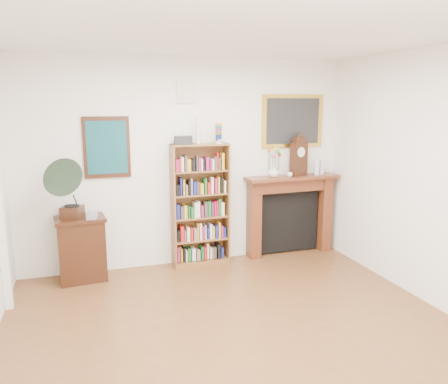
# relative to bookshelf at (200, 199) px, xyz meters

# --- Properties ---
(room) EXTENTS (4.51, 5.01, 2.81)m
(room) POSITION_rel_bookshelf_xyz_m (-0.13, -2.34, 0.46)
(room) COLOR brown
(room) RESTS_ON ground
(teal_poster) EXTENTS (0.58, 0.04, 0.78)m
(teal_poster) POSITION_rel_bookshelf_xyz_m (-1.18, 0.14, 0.72)
(teal_poster) COLOR black
(teal_poster) RESTS_ON back_wall
(small_picture) EXTENTS (0.26, 0.04, 0.30)m
(small_picture) POSITION_rel_bookshelf_xyz_m (-0.13, 0.14, 1.42)
(small_picture) COLOR white
(small_picture) RESTS_ON back_wall
(gilt_painting) EXTENTS (0.95, 0.04, 0.75)m
(gilt_painting) POSITION_rel_bookshelf_xyz_m (1.42, 0.14, 1.02)
(gilt_painting) COLOR gold
(gilt_painting) RESTS_ON back_wall
(bookshelf) EXTENTS (0.77, 0.28, 1.93)m
(bookshelf) POSITION_rel_bookshelf_xyz_m (0.00, 0.00, 0.00)
(bookshelf) COLOR brown
(bookshelf) RESTS_ON floor
(side_cabinet) EXTENTS (0.64, 0.49, 0.81)m
(side_cabinet) POSITION_rel_bookshelf_xyz_m (-1.56, -0.08, -0.53)
(side_cabinet) COLOR black
(side_cabinet) RESTS_ON floor
(fireplace) EXTENTS (1.41, 0.38, 1.18)m
(fireplace) POSITION_rel_bookshelf_xyz_m (1.37, 0.06, -0.24)
(fireplace) COLOR #552A13
(fireplace) RESTS_ON floor
(gramophone) EXTENTS (0.64, 0.71, 0.76)m
(gramophone) POSITION_rel_bookshelf_xyz_m (-1.65, -0.18, 0.31)
(gramophone) COLOR black
(gramophone) RESTS_ON side_cabinet
(cd_stack) EXTENTS (0.14, 0.14, 0.08)m
(cd_stack) POSITION_rel_bookshelf_xyz_m (-1.42, -0.20, -0.08)
(cd_stack) COLOR #B1B2BE
(cd_stack) RESTS_ON side_cabinet
(mantel_clock) EXTENTS (0.26, 0.19, 0.55)m
(mantel_clock) POSITION_rel_bookshelf_xyz_m (1.47, 0.02, 0.51)
(mantel_clock) COLOR black
(mantel_clock) RESTS_ON fireplace
(flower_vase) EXTENTS (0.17, 0.17, 0.16)m
(flower_vase) POSITION_rel_bookshelf_xyz_m (1.08, -0.00, 0.32)
(flower_vase) COLOR white
(flower_vase) RESTS_ON fireplace
(teacup) EXTENTS (0.10, 0.10, 0.06)m
(teacup) POSITION_rel_bookshelf_xyz_m (1.30, -0.05, 0.27)
(teacup) COLOR white
(teacup) RESTS_ON fireplace
(bottle_left) EXTENTS (0.07, 0.07, 0.24)m
(bottle_left) POSITION_rel_bookshelf_xyz_m (1.74, -0.03, 0.36)
(bottle_left) COLOR silver
(bottle_left) RESTS_ON fireplace
(bottle_right) EXTENTS (0.06, 0.06, 0.20)m
(bottle_right) POSITION_rel_bookshelf_xyz_m (1.85, 0.01, 0.34)
(bottle_right) COLOR silver
(bottle_right) RESTS_ON fireplace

